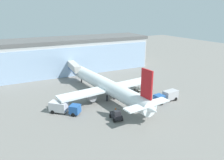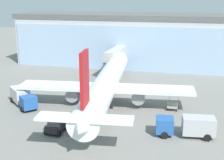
{
  "view_description": "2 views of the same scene",
  "coord_description": "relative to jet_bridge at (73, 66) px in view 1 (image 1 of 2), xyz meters",
  "views": [
    {
      "loc": [
        -27.03,
        -42.05,
        23.07
      ],
      "look_at": [
        0.49,
        7.02,
        4.9
      ],
      "focal_mm": 35.0,
      "sensor_mm": 36.0,
      "label": 1
    },
    {
      "loc": [
        9.49,
        -40.22,
        17.36
      ],
      "look_at": [
        0.06,
        6.08,
        4.45
      ],
      "focal_mm": 50.0,
      "sensor_mm": 36.0,
      "label": 2
    }
  ],
  "objects": [
    {
      "name": "terminal_building",
      "position": [
        3.16,
        10.74,
        1.9
      ],
      "size": [
        61.83,
        18.23,
        12.85
      ],
      "rotation": [
        0.0,
        0.0,
        -0.04
      ],
      "color": "#BBBBBB",
      "rests_on": "ground"
    },
    {
      "name": "pushback_tug",
      "position": [
        -1.96,
        -32.92,
        -3.55
      ],
      "size": [
        2.53,
        3.41,
        2.3
      ],
      "rotation": [
        0.0,
        0.0,
        1.44
      ],
      "color": "black",
      "rests_on": "ground"
    },
    {
      "name": "fuel_truck",
      "position": [
        14.72,
        -30.71,
        -3.06
      ],
      "size": [
        7.44,
        2.93,
        2.65
      ],
      "rotation": [
        0.0,
        0.0,
        3.21
      ],
      "color": "#2659A5",
      "rests_on": "ground"
    },
    {
      "name": "ground",
      "position": [
        3.16,
        -28.03,
        -4.52
      ],
      "size": [
        240.0,
        240.0,
        0.0
      ],
      "primitive_type": "plane",
      "color": "gray"
    },
    {
      "name": "airplane",
      "position": [
        2.04,
        -20.72,
        -1.08
      ],
      "size": [
        28.08,
        39.69,
        11.59
      ],
      "rotation": [
        0.0,
        0.0,
        1.64
      ],
      "color": "white",
      "rests_on": "ground"
    },
    {
      "name": "jet_bridge",
      "position": [
        0.0,
        0.0,
        0.0
      ],
      "size": [
        3.55,
        13.54,
        5.9
      ],
      "rotation": [
        0.0,
        0.0,
        1.47
      ],
      "color": "beige",
      "rests_on": "ground"
    },
    {
      "name": "catering_truck",
      "position": [
        -11.05,
        -24.28,
        -3.06
      ],
      "size": [
        6.72,
        6.71,
        2.65
      ],
      "rotation": [
        0.0,
        0.0,
        5.5
      ],
      "color": "#2659A5",
      "rests_on": "ground"
    },
    {
      "name": "safety_cone_wingtip",
      "position": [
        -12.29,
        -19.2,
        -4.25
      ],
      "size": [
        0.36,
        0.36,
        0.55
      ],
      "primitive_type": "cone",
      "color": "orange",
      "rests_on": "ground"
    },
    {
      "name": "baggage_cart",
      "position": [
        12.82,
        -20.85,
        -4.02
      ],
      "size": [
        1.81,
        2.92,
        1.5
      ],
      "rotation": [
        0.0,
        0.0,
        1.49
      ],
      "color": "#9E998C",
      "rests_on": "ground"
    },
    {
      "name": "safety_cone_nose",
      "position": [
        0.44,
        -28.48,
        -4.25
      ],
      "size": [
        0.36,
        0.36,
        0.55
      ],
      "primitive_type": "cone",
      "color": "orange",
      "rests_on": "ground"
    }
  ]
}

